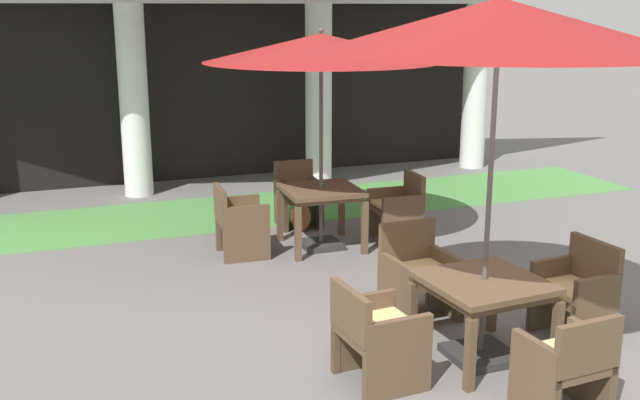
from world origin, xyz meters
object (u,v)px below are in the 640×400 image
Objects in this scene: patio_umbrella_mid_left at (321,49)px; terracotta_urn at (301,217)px; patio_chair_near_foreground_south at (567,366)px; patio_chair_mid_left_west at (239,222)px; patio_chair_mid_left_north at (298,197)px; patio_chair_near_foreground_east at (576,293)px; patio_table_near_foreground at (484,290)px; patio_chair_near_foreground_north at (418,276)px; patio_chair_mid_left_east at (398,209)px; patio_chair_near_foreground_west at (376,335)px; patio_umbrella_near_foreground at (499,28)px; patio_table_mid_left at (321,196)px.

terracotta_urn is at bearing 90.30° from patio_umbrella_mid_left.
patio_chair_mid_left_west reaches higher than patio_chair_near_foreground_south.
patio_chair_mid_left_north is at bearing 135.07° from patio_chair_mid_left_west.
patio_chair_near_foreground_east is 1.05× the size of patio_chair_mid_left_west.
patio_table_near_foreground is 1.10× the size of patio_chair_near_foreground_north.
patio_chair_near_foreground_north is 2.44m from patio_chair_mid_left_east.
patio_table_near_foreground is 1.14× the size of patio_chair_mid_left_east.
patio_chair_mid_left_north is at bearing 165.06° from patio_chair_near_foreground_west.
patio_chair_mid_left_west is at bearing 102.32° from patio_chair_near_foreground_south.
terracotta_urn is at bearing 165.05° from patio_chair_near_foreground_west.
patio_chair_mid_left_north is at bearing 88.34° from patio_chair_near_foreground_south.
patio_chair_mid_left_north is 1.01× the size of patio_chair_mid_left_east.
patio_chair_near_foreground_west reaches higher than terracotta_urn.
patio_chair_near_foreground_east reaches higher than patio_chair_near_foreground_north.
patio_chair_mid_left_west is at bearing 29.85° from patio_chair_near_foreground_east.
patio_chair_near_foreground_north is 1.03× the size of patio_chair_mid_left_north.
terracotta_urn is (0.82, 4.12, -0.20)m from patio_chair_near_foreground_west.
patio_chair_near_foreground_east reaches higher than patio_chair_near_foreground_south.
patio_umbrella_near_foreground reaches higher than terracotta_urn.
patio_chair_near_foreground_north is 1.89× the size of terracotta_urn.
patio_chair_mid_left_east is at bearing 75.58° from patio_table_near_foreground.
patio_umbrella_near_foreground is 3.50× the size of patio_chair_mid_left_north.
patio_chair_near_foreground_west is 0.92× the size of patio_chair_near_foreground_north.
patio_chair_mid_left_west is at bearing 109.42° from patio_table_near_foreground.
patio_umbrella_mid_left is at bearing 90.00° from patio_chair_mid_left_north.
patio_table_near_foreground is 0.35× the size of patio_umbrella_mid_left.
patio_chair_near_foreground_north reaches higher than patio_chair_mid_left_east.
patio_table_mid_left is at bearing -89.70° from terracotta_urn.
patio_table_mid_left is (-0.17, 3.32, -2.07)m from patio_umbrella_near_foreground.
patio_chair_near_foreground_east is at bearing -70.12° from patio_table_mid_left.
patio_chair_near_foreground_north is 3.06m from terracotta_urn.
patio_umbrella_mid_left reaches higher than patio_table_mid_left.
patio_chair_near_foreground_west is (-1.00, -0.06, -2.32)m from patio_umbrella_near_foreground.
patio_chair_mid_left_east is at bearing 76.01° from patio_chair_near_foreground_south.
patio_chair_near_foreground_north is at bearing 93.69° from patio_table_near_foreground.
patio_chair_near_foreground_north reaches higher than patio_table_near_foreground.
terracotta_urn is at bearing 127.09° from patio_chair_mid_left_west.
patio_chair_near_foreground_north reaches higher than patio_chair_mid_left_west.
patio_umbrella_near_foreground reaches higher than patio_chair_near_foreground_south.
patio_table_mid_left is 1.10× the size of patio_chair_mid_left_east.
patio_umbrella_near_foreground is 2.51m from patio_chair_near_foreground_east.
patio_table_near_foreground is 2.09× the size of terracotta_urn.
patio_chair_near_foreground_west is 4.20m from terracotta_urn.
patio_table_near_foreground is 3.38m from patio_chair_mid_left_east.
patio_chair_near_foreground_east is at bearing 107.62° from patio_chair_mid_left_north.
patio_chair_mid_left_west is at bearing 177.15° from patio_umbrella_mid_left.
patio_table_near_foreground is at bearing 90.00° from patio_chair_near_foreground_north.
patio_umbrella_mid_left is at bearing -89.70° from terracotta_urn.
patio_chair_mid_left_east is at bearing -37.73° from terracotta_urn.
terracotta_urn is (-0.05, -0.28, -0.20)m from patio_chair_mid_left_north.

